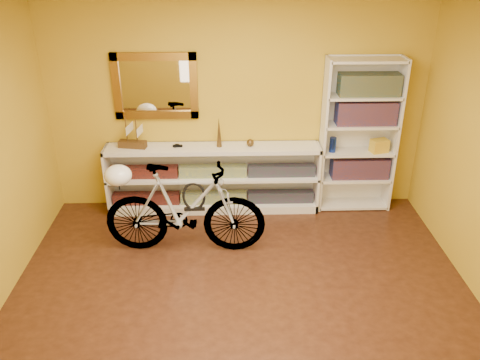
{
  "coord_description": "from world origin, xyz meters",
  "views": [
    {
      "loc": [
        -0.12,
        -3.7,
        3.13
      ],
      "look_at": [
        0.0,
        0.7,
        0.95
      ],
      "focal_mm": 37.19,
      "sensor_mm": 36.0,
      "label": 1
    }
  ],
  "objects_px": {
    "bookcase": "(359,137)",
    "helmet": "(118,175)",
    "bicycle": "(185,209)",
    "console_unit": "(213,178)"
  },
  "relations": [
    {
      "from": "bookcase",
      "to": "helmet",
      "type": "relative_size",
      "value": 6.68
    },
    {
      "from": "bookcase",
      "to": "bicycle",
      "type": "distance_m",
      "value": 2.29
    },
    {
      "from": "bookcase",
      "to": "bicycle",
      "type": "relative_size",
      "value": 1.08
    },
    {
      "from": "console_unit",
      "to": "helmet",
      "type": "height_order",
      "value": "helmet"
    },
    {
      "from": "bookcase",
      "to": "console_unit",
      "type": "bearing_deg",
      "value": -179.19
    },
    {
      "from": "bicycle",
      "to": "helmet",
      "type": "relative_size",
      "value": 6.16
    },
    {
      "from": "bookcase",
      "to": "helmet",
      "type": "xyz_separation_m",
      "value": [
        -2.71,
        -0.91,
        -0.04
      ]
    },
    {
      "from": "bicycle",
      "to": "helmet",
      "type": "bearing_deg",
      "value": 90.0
    },
    {
      "from": "helmet",
      "to": "bicycle",
      "type": "bearing_deg",
      "value": -2.59
    },
    {
      "from": "console_unit",
      "to": "bicycle",
      "type": "relative_size",
      "value": 1.48
    }
  ]
}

